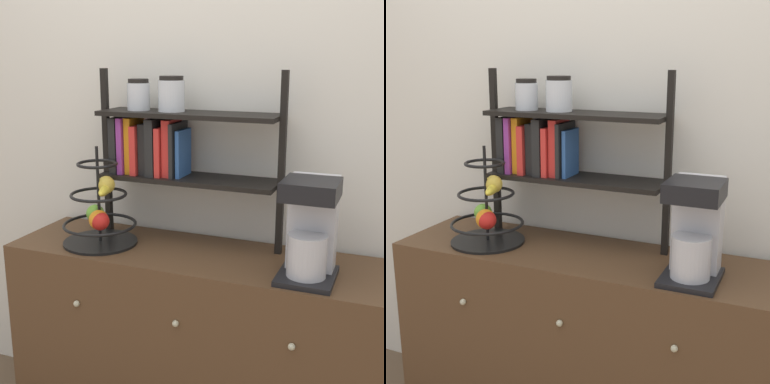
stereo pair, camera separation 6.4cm
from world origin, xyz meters
TOP-DOWN VIEW (x-y plane):
  - wall_back at (0.00, 0.47)m, footprint 7.00×0.05m
  - sideboard at (0.00, 0.21)m, footprint 1.48×0.44m
  - coffee_maker at (0.42, 0.15)m, footprint 0.19×0.22m
  - fruit_stand at (-0.40, 0.16)m, footprint 0.29×0.29m
  - shelf_hutch at (-0.19, 0.33)m, footprint 0.75×0.20m

SIDE VIEW (x-z plane):
  - sideboard at x=0.00m, z-range 0.00..0.84m
  - fruit_stand at x=-0.40m, z-range 0.77..1.16m
  - coffee_maker at x=0.42m, z-range 0.84..1.18m
  - shelf_hutch at x=-0.19m, z-range 0.90..1.58m
  - wall_back at x=0.00m, z-range 0.00..2.60m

